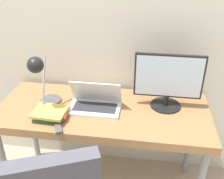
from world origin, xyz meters
name	(u,v)px	position (x,y,z in m)	size (l,w,h in m)	color
wall_back	(110,22)	(0.00, 0.69, 1.30)	(8.00, 0.05, 2.60)	beige
desk	(103,117)	(0.00, 0.31, 0.71)	(1.52, 0.63, 0.78)	#996B42
laptop	(95,103)	(-0.05, 0.32, 0.82)	(0.36, 0.22, 0.21)	silver
monitor	(168,80)	(0.45, 0.42, 0.99)	(0.47, 0.22, 0.40)	black
desk_lamp	(40,75)	(-0.40, 0.24, 1.05)	(0.16, 0.29, 0.42)	#4C4C51
book_stack	(51,113)	(-0.33, 0.16, 0.81)	(0.24, 0.22, 0.06)	#286B47
tv_remote	(58,125)	(-0.25, 0.07, 0.79)	(0.11, 0.18, 0.02)	#4C4C51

